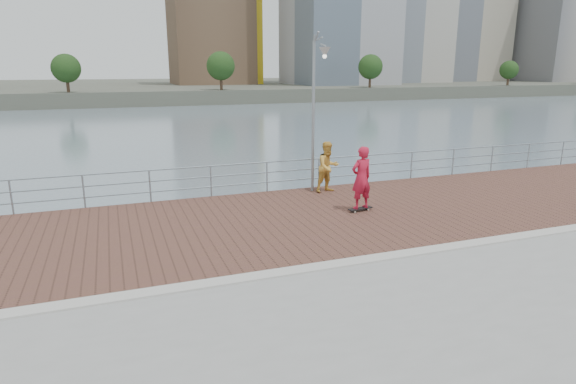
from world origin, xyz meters
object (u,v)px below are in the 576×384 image
object	(u,v)px
street_lamp	(318,86)
bystander	(328,167)
skateboarder	(361,178)
guardrail	(239,175)

from	to	relation	value
street_lamp	bystander	xyz separation A→B (m)	(0.47, 0.07, -2.84)
skateboarder	bystander	size ratio (longest dim) A/B	1.07
street_lamp	skateboarder	size ratio (longest dim) A/B	2.70
guardrail	bystander	distance (m)	3.19
street_lamp	bystander	distance (m)	2.88
street_lamp	skateboarder	bearing A→B (deg)	-80.63
guardrail	street_lamp	size ratio (longest dim) A/B	7.34
street_lamp	bystander	size ratio (longest dim) A/B	2.90
skateboarder	bystander	world-z (taller)	skateboarder
guardrail	bystander	xyz separation A→B (m)	(3.08, -0.82, 0.25)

